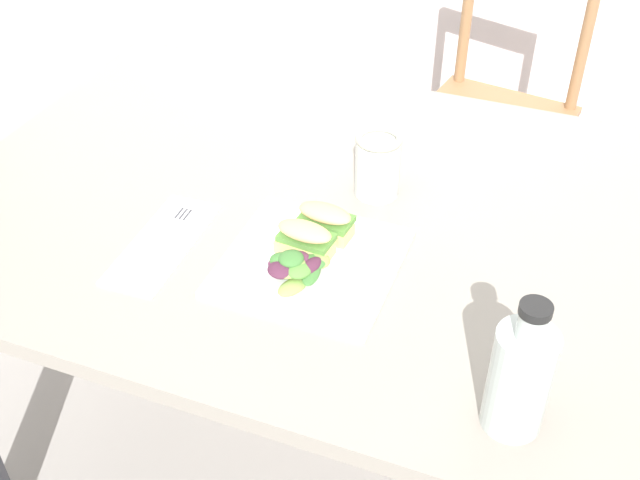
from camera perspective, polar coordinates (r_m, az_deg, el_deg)
name	(u,v)px	position (r m, az deg, el deg)	size (l,w,h in m)	color
dining_table	(311,252)	(1.46, -0.65, -0.86)	(1.29, 0.95, 0.74)	gray
chair_wooden_far	(496,114)	(2.29, 12.71, 8.92)	(0.46, 0.46, 0.87)	#8E6642
plate_lunch	(311,262)	(1.24, -0.66, -1.61)	(0.27, 0.27, 0.01)	white
sandwich_half_front	(305,239)	(1.24, -1.10, 0.11)	(0.10, 0.06, 0.06)	#DBB270
sandwich_half_back	(325,220)	(1.28, 0.37, 1.44)	(0.10, 0.06, 0.06)	#DBB270
salad_mixed_greens	(298,265)	(1.20, -1.61, -1.85)	(0.10, 0.14, 0.04)	#84A84C
napkin_folded	(163,243)	(1.31, -11.38, -0.22)	(0.10, 0.25, 0.00)	white
fork_on_napkin	(167,235)	(1.32, -11.05, 0.35)	(0.03, 0.19, 0.00)	silver
bottle_cold_brew	(519,383)	(1.01, 14.23, -10.03)	(0.08, 0.08, 0.20)	black
mason_jar_iced_tea	(378,167)	(1.38, 4.20, 5.28)	(0.08, 0.08, 0.12)	#C67528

